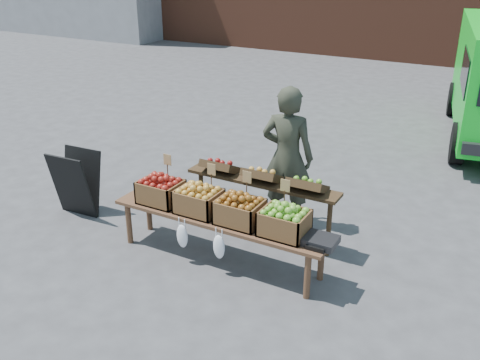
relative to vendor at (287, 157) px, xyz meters
The scene contains 10 objects.
ground 1.74m from the vendor, 123.54° to the right, with size 80.00×80.00×0.00m, color #454547.
vendor is the anchor object (origin of this frame).
chalkboard_sign 2.91m from the vendor, 155.84° to the right, with size 0.61×0.34×0.93m, color black, non-canonical shape.
back_table 0.69m from the vendor, 99.56° to the right, with size 2.10×0.44×1.04m, color #352514, non-canonical shape.
display_bench 1.45m from the vendor, 102.38° to the right, with size 2.70×0.56×0.57m, color #513320, non-canonical shape.
crate_golden_apples 1.69m from the vendor, 131.12° to the right, with size 0.50×0.40×0.28m, color maroon, non-canonical shape.
crate_russet_pears 1.40m from the vendor, 113.62° to the right, with size 0.50×0.40×0.28m, color gold, non-canonical shape.
crate_red_apples 1.28m from the vendor, 90.10° to the right, with size 0.50×0.40×0.28m, color brown, non-canonical shape.
crate_green_apples 1.40m from the vendor, 66.54° to the right, with size 0.50×0.40×0.28m, color #4E801F, non-canonical shape.
weighing_scale 1.63m from the vendor, 52.38° to the right, with size 0.34×0.30×0.08m, color black.
Camera 1 is at (3.42, -4.71, 3.44)m, focal length 40.00 mm.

